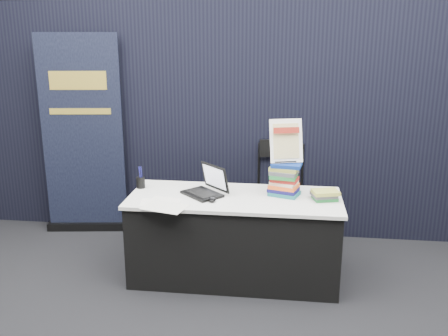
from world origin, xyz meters
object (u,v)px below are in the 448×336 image
at_px(laptop, 203,187).
at_px(book_stack_short, 324,195).
at_px(stacking_chair, 280,188).
at_px(pullup_banner, 84,147).
at_px(book_stack_tall, 285,179).
at_px(info_sign, 286,141).
at_px(display_table, 235,237).

xyz_separation_m(laptop, book_stack_short, (1.03, -0.04, -0.02)).
bearing_deg(book_stack_short, stacking_chair, 114.66).
bearing_deg(pullup_banner, stacking_chair, -9.26).
xyz_separation_m(laptop, pullup_banner, (-1.41, 0.83, 0.12)).
bearing_deg(book_stack_tall, info_sign, 90.00).
xyz_separation_m(display_table, stacking_chair, (0.37, 0.82, 0.20)).
height_order(laptop, book_stack_short, laptop).
relative_size(book_stack_tall, info_sign, 0.75).
distance_m(book_stack_short, pullup_banner, 2.59).
distance_m(laptop, book_stack_tall, 0.71).
height_order(book_stack_tall, stacking_chair, stacking_chair).
relative_size(laptop, book_stack_tall, 1.59).
distance_m(info_sign, stacking_chair, 0.95).
distance_m(display_table, book_stack_tall, 0.67).
height_order(book_stack_short, pullup_banner, pullup_banner).
xyz_separation_m(book_stack_short, stacking_chair, (-0.38, 0.82, -0.22)).
height_order(display_table, laptop, laptop).
relative_size(book_stack_short, info_sign, 0.63).
bearing_deg(laptop, stacking_chair, 94.37).
height_order(display_table, book_stack_short, book_stack_short).
xyz_separation_m(laptop, stacking_chair, (0.65, 0.78, -0.23)).
relative_size(info_sign, pullup_banner, 0.18).
distance_m(book_stack_tall, info_sign, 0.32).
bearing_deg(book_stack_tall, pullup_banner, 159.69).
relative_size(display_table, info_sign, 4.77).
relative_size(display_table, stacking_chair, 1.73).
height_order(laptop, book_stack_tall, book_stack_tall).
height_order(display_table, info_sign, info_sign).
relative_size(laptop, pullup_banner, 0.22).
bearing_deg(info_sign, book_stack_short, -35.48).
distance_m(display_table, pullup_banner, 1.98).
height_order(laptop, stacking_chair, stacking_chair).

